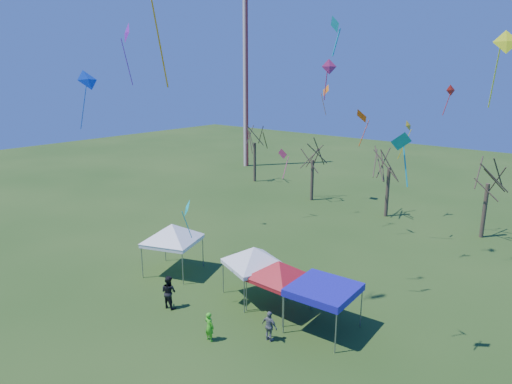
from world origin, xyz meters
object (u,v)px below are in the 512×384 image
at_px(tree_1, 313,145).
at_px(person_grey, 270,326).
at_px(tree_2, 391,149).
at_px(tent_white_west, 172,227).
at_px(tent_red, 279,264).
at_px(tree_0, 255,129).
at_px(tree_3, 491,164).
at_px(radio_mast, 246,76).
at_px(person_dark, 169,292).
at_px(tent_blue, 324,290).
at_px(person_green, 209,327).
at_px(tent_white_mid, 254,251).

xyz_separation_m(tree_1, person_grey, (12.67, -23.34, -4.99)).
relative_size(tree_2, tent_white_west, 1.96).
relative_size(tree_1, tent_red, 1.94).
bearing_deg(tree_0, tree_3, -7.08).
xyz_separation_m(tent_red, person_grey, (1.51, -2.75, -1.96)).
xyz_separation_m(radio_mast, person_dark, (23.44, -33.71, -11.54)).
bearing_deg(tent_blue, tent_red, 176.26).
distance_m(tree_3, tent_white_west, 25.00).
relative_size(tent_white_west, person_grey, 2.61).
height_order(tree_0, person_dark, tree_0).
distance_m(tree_1, person_green, 27.74).
xyz_separation_m(tree_2, person_green, (1.95, -24.97, -5.52)).
bearing_deg(tree_2, tree_3, -2.27).
distance_m(radio_mast, tree_1, 20.72).
xyz_separation_m(tent_red, tent_blue, (3.01, -0.20, -0.48)).
distance_m(tree_2, person_green, 25.65).
distance_m(person_green, person_dark, 4.24).
bearing_deg(tent_red, person_dark, -142.74).
height_order(radio_mast, person_grey, radio_mast).
bearing_deg(tent_white_mid, person_dark, -125.40).
bearing_deg(person_green, tree_1, -63.94).
distance_m(tent_white_mid, tent_red, 2.09).
height_order(tree_3, tent_red, tree_3).
bearing_deg(tent_blue, person_grey, -120.52).
bearing_deg(tent_white_mid, tree_2, 91.99).
xyz_separation_m(tent_white_mid, tent_blue, (5.07, -0.50, -0.68)).
relative_size(tree_0, tent_red, 2.17).
xyz_separation_m(tree_0, tree_3, (26.88, -3.34, -0.41)).
relative_size(tent_white_west, person_dark, 2.16).
bearing_deg(tent_white_west, radio_mast, 123.26).
height_order(tree_1, tent_white_mid, tree_1).
distance_m(tent_white_west, person_dark, 5.30).
distance_m(tree_1, tree_3, 16.81).
relative_size(tree_1, tent_white_west, 1.81).
xyz_separation_m(tent_white_mid, person_dark, (-2.89, -4.07, -1.99)).
distance_m(tent_red, person_dark, 6.48).
bearing_deg(tree_1, person_dark, -75.71).
distance_m(tree_0, tent_white_west, 27.21).
xyz_separation_m(tent_white_west, person_grey, (9.96, -2.29, -2.37)).
relative_size(radio_mast, tree_3, 3.16).
bearing_deg(tree_0, tent_white_west, -61.74).
distance_m(tree_2, tent_white_west, 21.77).
bearing_deg(tent_red, radio_mast, 133.48).
xyz_separation_m(radio_mast, tree_0, (7.15, -6.62, -6.01)).
bearing_deg(tree_3, tree_2, 177.73).
height_order(tree_1, person_dark, tree_1).
xyz_separation_m(tree_1, tent_white_mid, (9.10, -20.29, -2.84)).
distance_m(tree_2, person_dark, 24.77).
xyz_separation_m(tree_2, person_dark, (-2.20, -24.09, -5.33)).
bearing_deg(person_grey, tree_0, -46.28).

